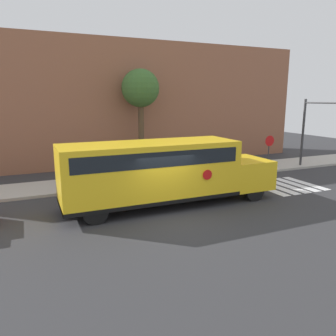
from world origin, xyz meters
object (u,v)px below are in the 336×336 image
Objects in this scene: school_bus at (162,170)px; tree_near_sidewalk at (140,90)px; traffic_light at (317,123)px; stop_sign at (269,148)px.

tree_near_sidewalk reaches higher than school_bus.
traffic_light is 0.71× the size of tree_near_sidewalk.
school_bus is 4.08× the size of stop_sign.
school_bus is at bearing -158.08° from stop_sign.
tree_near_sidewalk is at bearing 77.23° from school_bus.
traffic_light is at bearing -26.79° from tree_near_sidewalk.
stop_sign is 0.51× the size of traffic_light.
tree_near_sidewalk is (-7.33, 4.46, 3.74)m from stop_sign.
stop_sign is at bearing 21.92° from school_bus.
traffic_light is at bearing 13.04° from school_bus.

